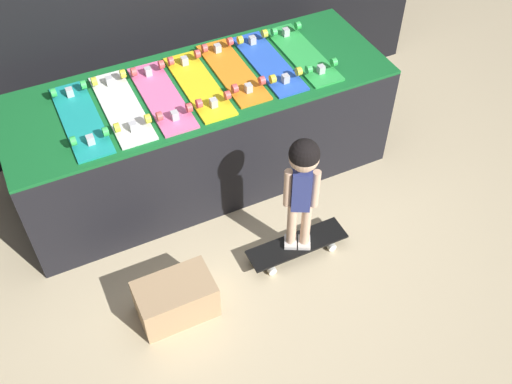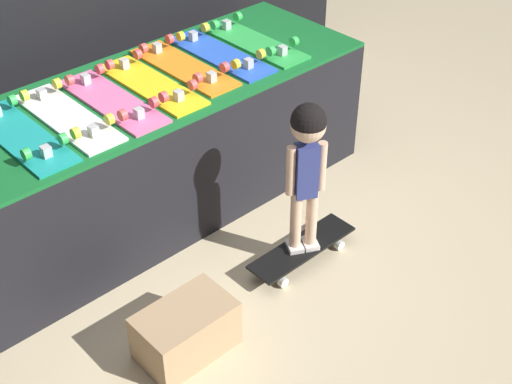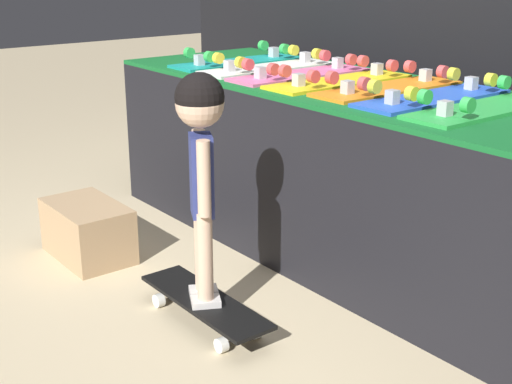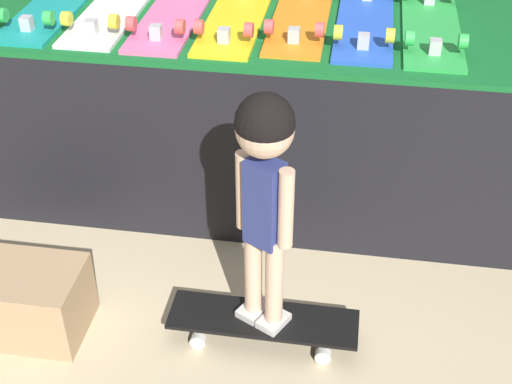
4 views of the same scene
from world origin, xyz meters
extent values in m
plane|color=beige|center=(0.00, 0.00, 0.00)|extent=(16.00, 16.00, 0.00)
cube|color=black|center=(0.00, 0.53, 0.37)|extent=(2.40, 0.84, 0.73)
cube|color=#146028|center=(0.00, 0.53, 0.74)|extent=(2.40, 0.84, 0.02)
cube|color=teal|center=(-0.73, 0.51, 0.76)|extent=(0.21, 0.71, 0.01)
cube|color=#B7B7BC|center=(-0.73, 0.27, 0.79)|extent=(0.04, 0.04, 0.05)
cylinder|color=green|center=(-0.64, 0.27, 0.82)|extent=(0.03, 0.05, 0.05)
cylinder|color=green|center=(-0.82, 0.27, 0.82)|extent=(0.03, 0.05, 0.05)
cube|color=white|center=(-0.48, 0.51, 0.76)|extent=(0.21, 0.71, 0.01)
cube|color=#B7B7BC|center=(-0.48, 0.28, 0.79)|extent=(0.04, 0.04, 0.05)
cylinder|color=yellow|center=(-0.40, 0.28, 0.82)|extent=(0.03, 0.05, 0.05)
cylinder|color=yellow|center=(-0.57, 0.28, 0.82)|extent=(0.03, 0.05, 0.05)
cube|color=pink|center=(-0.24, 0.50, 0.76)|extent=(0.21, 0.71, 0.01)
cube|color=#B7B7BC|center=(-0.24, 0.27, 0.79)|extent=(0.04, 0.04, 0.05)
cylinder|color=#D84C4C|center=(-0.15, 0.27, 0.82)|extent=(0.03, 0.05, 0.05)
cylinder|color=#D84C4C|center=(-0.33, 0.27, 0.82)|extent=(0.03, 0.05, 0.05)
cube|color=yellow|center=(0.00, 0.51, 0.76)|extent=(0.21, 0.71, 0.01)
cube|color=#B7B7BC|center=(0.00, 0.28, 0.79)|extent=(0.04, 0.04, 0.05)
cylinder|color=#D84C4C|center=(0.09, 0.28, 0.82)|extent=(0.03, 0.05, 0.05)
cylinder|color=#D84C4C|center=(-0.09, 0.28, 0.82)|extent=(0.03, 0.05, 0.05)
cube|color=orange|center=(0.24, 0.55, 0.76)|extent=(0.21, 0.71, 0.01)
cube|color=#B7B7BC|center=(0.24, 0.32, 0.79)|extent=(0.04, 0.04, 0.05)
cylinder|color=#D84C4C|center=(0.33, 0.32, 0.82)|extent=(0.03, 0.05, 0.05)
cylinder|color=#D84C4C|center=(0.15, 0.32, 0.82)|extent=(0.03, 0.05, 0.05)
cube|color=blue|center=(0.48, 0.54, 0.76)|extent=(0.21, 0.71, 0.01)
cube|color=#B7B7BC|center=(0.48, 0.31, 0.79)|extent=(0.04, 0.04, 0.05)
cylinder|color=yellow|center=(0.57, 0.31, 0.82)|extent=(0.03, 0.05, 0.05)
cylinder|color=yellow|center=(0.40, 0.31, 0.82)|extent=(0.03, 0.05, 0.05)
cube|color=green|center=(0.73, 0.53, 0.76)|extent=(0.21, 0.71, 0.01)
cube|color=#B7B7BC|center=(0.73, 0.30, 0.79)|extent=(0.04, 0.04, 0.05)
cylinder|color=green|center=(0.82, 0.30, 0.82)|extent=(0.03, 0.05, 0.05)
cylinder|color=green|center=(0.64, 0.30, 0.82)|extent=(0.03, 0.05, 0.05)
cube|color=black|center=(0.24, -0.37, 0.08)|extent=(0.63, 0.17, 0.01)
cube|color=#B7B7BC|center=(0.45, -0.37, 0.05)|extent=(0.04, 0.04, 0.05)
cylinder|color=white|center=(0.45, -0.29, 0.03)|extent=(0.05, 0.03, 0.05)
cylinder|color=white|center=(0.45, -0.44, 0.03)|extent=(0.05, 0.03, 0.05)
cube|color=#B7B7BC|center=(0.03, -0.37, 0.05)|extent=(0.04, 0.04, 0.05)
cylinder|color=white|center=(0.03, -0.29, 0.03)|extent=(0.05, 0.03, 0.05)
cylinder|color=white|center=(0.03, -0.44, 0.03)|extent=(0.05, 0.03, 0.05)
cube|color=silver|center=(0.28, -0.39, 0.10)|extent=(0.11, 0.13, 0.02)
cylinder|color=#DBB293|center=(0.28, -0.39, 0.28)|extent=(0.06, 0.06, 0.33)
cube|color=silver|center=(0.20, -0.35, 0.10)|extent=(0.11, 0.13, 0.02)
cylinder|color=#DBB293|center=(0.20, -0.35, 0.28)|extent=(0.06, 0.06, 0.33)
cube|color=navy|center=(0.24, -0.37, 0.56)|extent=(0.13, 0.12, 0.29)
cylinder|color=#DBB293|center=(0.31, -0.40, 0.58)|extent=(0.05, 0.05, 0.26)
cylinder|color=#DBB293|center=(0.17, -0.33, 0.58)|extent=(0.05, 0.05, 0.26)
sphere|color=#DBB293|center=(0.24, -0.37, 0.82)|extent=(0.16, 0.16, 0.16)
sphere|color=black|center=(0.24, -0.37, 0.84)|extent=(0.17, 0.17, 0.17)
cube|color=tan|center=(-0.57, -0.44, 0.12)|extent=(0.43, 0.27, 0.25)
camera|label=1|loc=(-0.97, -2.30, 2.96)|focal=42.00mm
camera|label=2|loc=(-1.81, -2.24, 2.49)|focal=50.00mm
camera|label=3|loc=(2.20, -1.66, 1.29)|focal=50.00mm
camera|label=4|loc=(0.48, -2.02, 1.80)|focal=50.00mm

